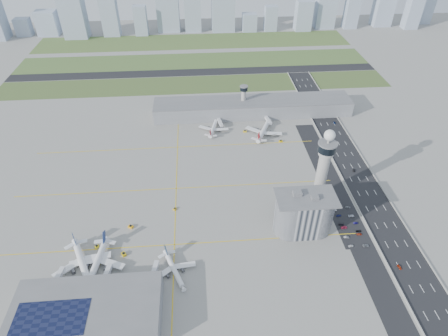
{
  "coord_description": "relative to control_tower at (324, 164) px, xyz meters",
  "views": [
    {
      "loc": [
        -19.28,
        -205.55,
        202.78
      ],
      "look_at": [
        0.0,
        35.0,
        15.0
      ],
      "focal_mm": 30.0,
      "sensor_mm": 36.0,
      "label": 1
    }
  ],
  "objects": [
    {
      "name": "skyline_bldg_5",
      "position": [
        -222.11,
        411.66,
        -1.6
      ],
      "size": [
        25.49,
        20.39,
        66.89
      ],
      "primitive_type": "cube",
      "color": "#9EADC1",
      "rests_on": "ground"
    },
    {
      "name": "car_lot_2",
      "position": [
        11.47,
        -32.15,
        -34.4
      ],
      "size": [
        4.79,
        2.52,
        1.28
      ],
      "primitive_type": "imported",
      "rotation": [
        0.0,
        0.0,
        1.66
      ],
      "color": "#B72A4E",
      "rests_on": "ground"
    },
    {
      "name": "taxiway_line_h_1",
      "position": [
        -112.0,
        22.0,
        -35.04
      ],
      "size": [
        260.0,
        0.6,
        0.01
      ],
      "primitive_type": "cube",
      "color": "yellow",
      "rests_on": "ground"
    },
    {
      "name": "skyline_bldg_8",
      "position": [
        -91.42,
        423.56,
        6.65
      ],
      "size": [
        26.33,
        21.06,
        83.39
      ],
      "primitive_type": "cube",
      "color": "#9EADC1",
      "rests_on": "ground"
    },
    {
      "name": "airplane_near_b",
      "position": [
        -162.1,
        -53.59,
        -28.86
      ],
      "size": [
        43.3,
        48.94,
        12.37
      ],
      "primitive_type": null,
      "rotation": [
        0.0,
        0.0,
        -1.71
      ],
      "color": "white",
      "rests_on": "ground"
    },
    {
      "name": "car_lot_10",
      "position": [
        20.7,
        -21.05,
        -34.41
      ],
      "size": [
        4.59,
        2.17,
        1.27
      ],
      "primitive_type": "imported",
      "rotation": [
        0.0,
        0.0,
        1.59
      ],
      "color": "silver",
      "rests_on": "ground"
    },
    {
      "name": "skyline_bldg_15",
      "position": [
        230.83,
        427.54,
        -3.34
      ],
      "size": [
        30.25,
        24.2,
        63.4
      ],
      "primitive_type": "cube",
      "color": "#9EADC1",
      "rests_on": "ground"
    },
    {
      "name": "grass_strip_1",
      "position": [
        -92.0,
        292.0,
        -35.0
      ],
      "size": [
        480.0,
        60.0,
        0.08
      ],
      "primitive_type": "cube",
      "color": "#43642F",
      "rests_on": "ground"
    },
    {
      "name": "skyline_bldg_6",
      "position": [
        -174.68,
        409.9,
        -12.44
      ],
      "size": [
        20.04,
        16.03,
        45.2
      ],
      "primitive_type": "cube",
      "color": "#9EADC1",
      "rests_on": "ground"
    },
    {
      "name": "taxiway_line_v",
      "position": [
        -112.0,
        22.0,
        -35.04
      ],
      "size": [
        0.6,
        260.0,
        0.01
      ],
      "primitive_type": "cube",
      "color": "yellow",
      "rests_on": "ground"
    },
    {
      "name": "taxiway_line_h_2",
      "position": [
        -112.0,
        82.0,
        -35.04
      ],
      "size": [
        260.0,
        0.6,
        0.01
      ],
      "primitive_type": "cube",
      "color": "yellow",
      "rests_on": "ground"
    },
    {
      "name": "skyline_bldg_12",
      "position": [
        90.17,
        413.29,
        -11.6
      ],
      "size": [
        26.14,
        20.92,
        46.89
      ],
      "primitive_type": "cube",
      "color": "#9EADC1",
      "rests_on": "ground"
    },
    {
      "name": "tug_0",
      "position": [
        -165.55,
        -36.12,
        -34.17
      ],
      "size": [
        3.64,
        3.32,
        1.75
      ],
      "primitive_type": null,
      "rotation": [
        0.0,
        0.0,
        -1.03
      ],
      "color": "yellow",
      "rests_on": "ground"
    },
    {
      "name": "car_lot_0",
      "position": [
        10.32,
        -49.51,
        -34.38
      ],
      "size": [
        4.05,
        2.09,
        1.32
      ],
      "primitive_type": "imported",
      "rotation": [
        0.0,
        0.0,
        1.71
      ],
      "color": "white",
      "rests_on": "ground"
    },
    {
      "name": "ground",
      "position": [
        -72.0,
        -8.0,
        -35.04
      ],
      "size": [
        1000.0,
        1000.0,
        0.0
      ],
      "primitive_type": "plane",
      "color": "#9C9991"
    },
    {
      "name": "airplane_far_a",
      "position": [
        -75.95,
        110.2,
        -29.94
      ],
      "size": [
        39.06,
        43.01,
        10.21
      ],
      "primitive_type": null,
      "rotation": [
        0.0,
        0.0,
        1.32
      ],
      "color": "white",
      "rests_on": "ground"
    },
    {
      "name": "car_hw_2",
      "position": [
        50.8,
        113.08,
        -34.5
      ],
      "size": [
        2.0,
        4.01,
        1.09
      ],
      "primitive_type": "imported",
      "rotation": [
        0.0,
        0.0,
        -0.05
      ],
      "color": "navy",
      "rests_on": "ground"
    },
    {
      "name": "airplane_near_a",
      "position": [
        -171.14,
        -52.74,
        -28.74
      ],
      "size": [
        53.65,
        56.95,
        12.61
      ],
      "primitive_type": null,
      "rotation": [
        0.0,
        0.0,
        -1.14
      ],
      "color": "white",
      "rests_on": "ground"
    },
    {
      "name": "admin_building",
      "position": [
        -20.01,
        -30.0,
        -19.74
      ],
      "size": [
        42.0,
        24.0,
        33.5
      ],
      "color": "#B2B2B7",
      "rests_on": "ground"
    },
    {
      "name": "skyline_bldg_10",
      "position": [
        1.27,
        415.68,
        -21.17
      ],
      "size": [
        23.01,
        18.41,
        27.75
      ],
      "primitive_type": "cube",
      "color": "#9EADC1",
      "rests_on": "ground"
    },
    {
      "name": "highway",
      "position": [
        43.0,
        -8.0,
        -34.99
      ],
      "size": [
        28.0,
        500.0,
        0.1
      ],
      "primitive_type": "cube",
      "color": "black",
      "rests_on": "ground"
    },
    {
      "name": "jet_bridge_near_1",
      "position": [
        -155.0,
        -69.0,
        -32.19
      ],
      "size": [
        5.39,
        14.31,
        5.7
      ],
      "primitive_type": null,
      "rotation": [
        0.0,
        0.0,
        1.4
      ],
      "color": "silver",
      "rests_on": "ground"
    },
    {
      "name": "jet_bridge_far_0",
      "position": [
        -70.0,
        124.0,
        -32.19
      ],
      "size": [
        5.39,
        14.31,
        5.7
      ],
      "primitive_type": null,
      "rotation": [
        0.0,
        0.0,
        -1.4
      ],
      "color": "silver",
      "rests_on": "ground"
    },
    {
      "name": "car_lot_7",
      "position": [
        20.13,
        -39.31,
        -34.47
      ],
      "size": [
        4.04,
        1.82,
        1.15
      ],
      "primitive_type": "imported",
      "rotation": [
        0.0,
        0.0,
        1.52
      ],
      "color": "#B13A1E",
      "rests_on": "ground"
    },
    {
      "name": "airplane_near_c",
      "position": [
        -111.13,
        -62.11,
        -30.14
      ],
      "size": [
        40.81,
        43.68,
        9.8
      ],
      "primitive_type": null,
      "rotation": [
        0.0,
        0.0,
        -1.18
      ],
      "color": "white",
      "rests_on": "ground"
    },
    {
      "name": "car_lot_4",
      "position": [
        11.49,
        -19.85,
        -34.41
      ],
      "size": [
        3.85,
        1.95,
        1.26
      ],
      "primitive_type": "imported",
      "rotation": [
        0.0,
        0.0,
        1.7
      ],
      "color": "navy",
      "rests_on": "ground"
    },
    {
      "name": "skyline_bldg_16",
      "position": [
        273.49,
        407.96,
        0.74
      ],
      "size": [
        23.04,
        18.43,
        71.56
      ],
      "primitive_type": "cube",
      "color": "#9EADC1",
      "rests_on": "ground"
    },
    {
      "name": "car_hw_1",
      "position": [
        42.36,
        32.79,
        -34.45
      ],
      "size": [
        1.71,
        3.74,
        1.19
      ],
      "primitive_type": "imported",
      "rotation": [
        0.0,
        0.0,
        -0.13
      ],
      "color": "black",
      "rests_on": "ground"
    },
    {
      "name": "car_lot_1",
      "position": [
        10.04,
        -41.49,
        -34.4
      ],
      "size": [
        4.05,
        1.83,
        1.29
      ],
      "primitive_type": "imported",
      "rotation": [
        0.0,
        0.0,
        1.45
      ],
      "color": "gray",
      "rests_on": "ground"
    },
    {
      "name": "skyline_bldg_9",
      "position": [
        -41.73,
        424.32,
        -3.99
      ],
      "size": [
        36.96,
        29.57,
        62.11
      ],
      "primitive_type": "cube",
      "color": "#9EADC1",
      "rests_on": "ground"
    },
    {
      "name": "car_hw_0",
      "position": [
        35.99,
        -69.46,
        -34.39
      ],
      "size": [
        2.11,
        4.01,
        1.3
      ],
      "primitive_type": "imported",
      "rotation": [
        0.0,
        0.0,
        0.16
      ],
      "color": "#A82D12",
      "rests_on": "ground"
    },
    {
      "name": "skyline_bldg_7",
      "position": [
        -131.44,
        428.89,
        -4.43
      ],
      "size": [
        35.76,
        28.61,
        61.22
      ],
      "primitive_type": "cube",
      "color": "#9EADC1",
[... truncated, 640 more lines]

